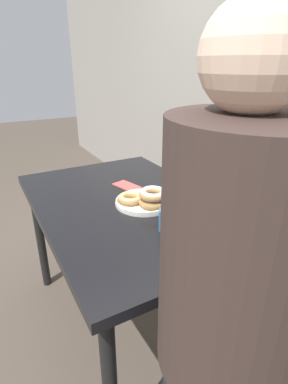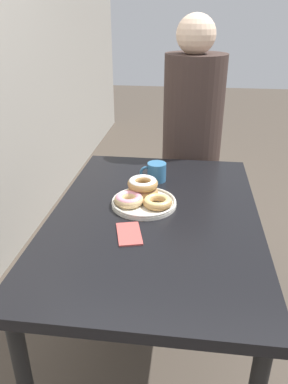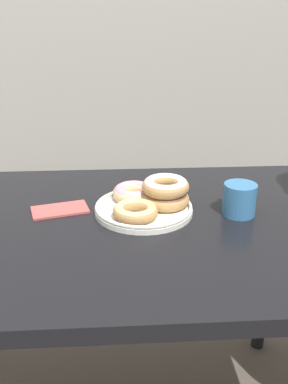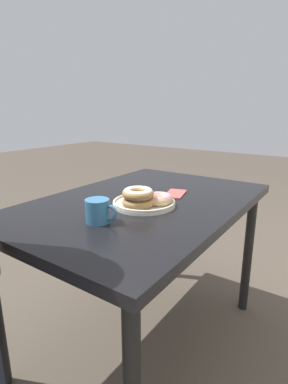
{
  "view_description": "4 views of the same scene",
  "coord_description": "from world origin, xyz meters",
  "px_view_note": "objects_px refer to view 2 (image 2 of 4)",
  "views": [
    {
      "loc": [
        1.16,
        -0.45,
        1.36
      ],
      "look_at": [
        0.07,
        0.16,
        0.82
      ],
      "focal_mm": 28.0,
      "sensor_mm": 36.0,
      "label": 1
    },
    {
      "loc": [
        -1.29,
        -0.01,
        1.48
      ],
      "look_at": [
        0.07,
        0.16,
        0.82
      ],
      "focal_mm": 35.0,
      "sensor_mm": 36.0,
      "label": 2
    },
    {
      "loc": [
        -0.0,
        -0.89,
        1.26
      ],
      "look_at": [
        0.07,
        0.16,
        0.82
      ],
      "focal_mm": 40.0,
      "sensor_mm": 36.0,
      "label": 3
    },
    {
      "loc": [
        1.06,
        0.85,
        1.16
      ],
      "look_at": [
        0.07,
        0.16,
        0.82
      ],
      "focal_mm": 28.0,
      "sensor_mm": 36.0,
      "label": 4
    }
  ],
  "objects_px": {
    "person_figure": "(192,142)",
    "coffee_mug": "(156,172)",
    "napkin": "(129,234)",
    "donut_plate": "(143,196)",
    "dining_table": "(155,230)"
  },
  "relations": [
    {
      "from": "person_figure",
      "to": "coffee_mug",
      "type": "bearing_deg",
      "value": 161.9
    },
    {
      "from": "person_figure",
      "to": "napkin",
      "type": "height_order",
      "value": "person_figure"
    },
    {
      "from": "donut_plate",
      "to": "coffee_mug",
      "type": "xyz_separation_m",
      "value": [
        0.24,
        -0.03,
        0.01
      ]
    },
    {
      "from": "dining_table",
      "to": "person_figure",
      "type": "distance_m",
      "value": 0.83
    },
    {
      "from": "napkin",
      "to": "coffee_mug",
      "type": "bearing_deg",
      "value": -5.8
    },
    {
      "from": "donut_plate",
      "to": "person_figure",
      "type": "bearing_deg",
      "value": -14.72
    },
    {
      "from": "dining_table",
      "to": "napkin",
      "type": "height_order",
      "value": "napkin"
    },
    {
      "from": "person_figure",
      "to": "napkin",
      "type": "bearing_deg",
      "value": 167.85
    },
    {
      "from": "coffee_mug",
      "to": "dining_table",
      "type": "bearing_deg",
      "value": -175.2
    },
    {
      "from": "person_figure",
      "to": "dining_table",
      "type": "bearing_deg",
      "value": 170.62
    },
    {
      "from": "donut_plate",
      "to": "coffee_mug",
      "type": "relative_size",
      "value": 2.22
    },
    {
      "from": "donut_plate",
      "to": "person_figure",
      "type": "height_order",
      "value": "person_figure"
    },
    {
      "from": "coffee_mug",
      "to": "napkin",
      "type": "height_order",
      "value": "coffee_mug"
    },
    {
      "from": "donut_plate",
      "to": "napkin",
      "type": "bearing_deg",
      "value": 175.79
    },
    {
      "from": "dining_table",
      "to": "donut_plate",
      "type": "bearing_deg",
      "value": 35.47
    }
  ]
}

